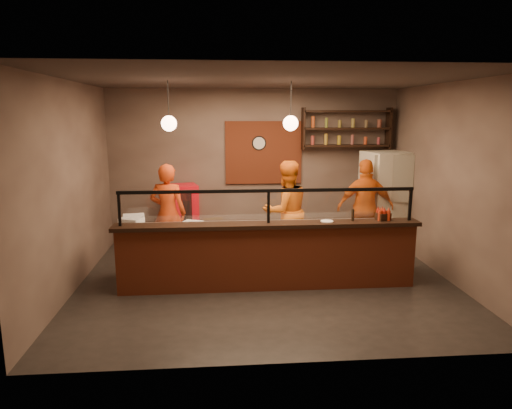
{
  "coord_description": "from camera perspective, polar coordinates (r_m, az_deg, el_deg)",
  "views": [
    {
      "loc": [
        -0.75,
        -7.04,
        2.7
      ],
      "look_at": [
        -0.14,
        0.3,
        1.23
      ],
      "focal_mm": 32.0,
      "sensor_mm": 36.0,
      "label": 1
    }
  ],
  "objects": [
    {
      "name": "brick_patch",
      "position": [
        9.59,
        0.96,
        6.49
      ],
      "size": [
        1.6,
        0.04,
        1.3
      ],
      "primitive_type": "cube",
      "color": "#953D20",
      "rests_on": "wall_back"
    },
    {
      "name": "wall_right",
      "position": [
        8.05,
        23.1,
        2.53
      ],
      "size": [
        0.0,
        5.0,
        5.0
      ],
      "primitive_type": "plane",
      "rotation": [
        1.57,
        0.0,
        -1.57
      ],
      "color": "#756256",
      "rests_on": "floor"
    },
    {
      "name": "wall_left",
      "position": [
        7.47,
        -22.24,
        1.98
      ],
      "size": [
        0.0,
        5.0,
        5.0
      ],
      "primitive_type": "plane",
      "rotation": [
        1.57,
        0.0,
        1.57
      ],
      "color": "#756256",
      "rests_on": "floor"
    },
    {
      "name": "sneeze_guard",
      "position": [
        6.91,
        1.57,
        0.19
      ],
      "size": [
        4.5,
        0.05,
        0.52
      ],
      "color": "white",
      "rests_on": "counter_ledge"
    },
    {
      "name": "prep_tub_c",
      "position": [
        7.21,
        -7.95,
        -2.68
      ],
      "size": [
        0.36,
        0.33,
        0.14
      ],
      "primitive_type": "cube",
      "rotation": [
        0.0,
        0.0,
        -0.42
      ],
      "color": "white",
      "rests_on": "worktop"
    },
    {
      "name": "counter_ledge",
      "position": [
        6.98,
        1.56,
        -2.55
      ],
      "size": [
        4.7,
        0.37,
        0.06
      ],
      "primitive_type": "cube",
      "color": "black",
      "rests_on": "service_counter"
    },
    {
      "name": "pizza_dough",
      "position": [
        7.36,
        0.12,
        -2.82
      ],
      "size": [
        0.69,
        0.69,
        0.01
      ],
      "primitive_type": "cylinder",
      "rotation": [
        0.0,
        0.0,
        0.42
      ],
      "color": "silver",
      "rests_on": "worktop"
    },
    {
      "name": "prep_tub_b",
      "position": [
        7.76,
        -15.03,
        -1.87
      ],
      "size": [
        0.38,
        0.33,
        0.17
      ],
      "primitive_type": "cube",
      "rotation": [
        0.0,
        0.0,
        0.19
      ],
      "color": "white",
      "rests_on": "worktop"
    },
    {
      "name": "pendant_right",
      "position": [
        7.33,
        4.35,
        10.1
      ],
      "size": [
        0.24,
        0.24,
        0.77
      ],
      "color": "black",
      "rests_on": "ceiling"
    },
    {
      "name": "condiment_caddy",
      "position": [
        7.42,
        15.6,
        -1.45
      ],
      "size": [
        0.24,
        0.21,
        0.11
      ],
      "primitive_type": "cube",
      "rotation": [
        0.0,
        0.0,
        0.32
      ],
      "color": "black",
      "rests_on": "counter_ledge"
    },
    {
      "name": "worktop",
      "position": [
        7.5,
        1.14,
        -2.8
      ],
      "size": [
        4.6,
        0.75,
        0.05
      ],
      "primitive_type": "cube",
      "color": "beige",
      "rests_on": "worktop_cabinet"
    },
    {
      "name": "ceiling",
      "position": [
        7.09,
        1.38,
        15.33
      ],
      "size": [
        6.0,
        6.0,
        0.0
      ],
      "primitive_type": "plane",
      "rotation": [
        3.14,
        0.0,
        0.0
      ],
      "color": "#3C332E",
      "rests_on": "wall_back"
    },
    {
      "name": "cook_left",
      "position": [
        8.49,
        -10.94,
        -1.08
      ],
      "size": [
        0.74,
        0.56,
        1.82
      ],
      "primitive_type": "imported",
      "rotation": [
        0.0,
        0.0,
        2.94
      ],
      "color": "red",
      "rests_on": "floor"
    },
    {
      "name": "prep_tub_a",
      "position": [
        7.57,
        -15.29,
        -2.23
      ],
      "size": [
        0.41,
        0.37,
        0.17
      ],
      "primitive_type": "cube",
      "rotation": [
        0.0,
        0.0,
        -0.4
      ],
      "color": "silver",
      "rests_on": "worktop"
    },
    {
      "name": "cook_mid",
      "position": [
        8.44,
        3.78,
        -0.82
      ],
      "size": [
        1.08,
        0.95,
        1.87
      ],
      "primitive_type": "imported",
      "rotation": [
        0.0,
        0.0,
        3.45
      ],
      "color": "orange",
      "rests_on": "floor"
    },
    {
      "name": "wall_front",
      "position": [
        4.73,
        4.51,
        -2.18
      ],
      "size": [
        6.0,
        0.0,
        6.0
      ],
      "primitive_type": "plane",
      "rotation": [
        -1.57,
        0.0,
        0.0
      ],
      "color": "#756256",
      "rests_on": "floor"
    },
    {
      "name": "red_cooler",
      "position": [
        9.44,
        -9.06,
        -1.42
      ],
      "size": [
        0.67,
        0.63,
        1.29
      ],
      "primitive_type": "cube",
      "rotation": [
        0.0,
        0.0,
        0.26
      ],
      "color": "red",
      "rests_on": "floor"
    },
    {
      "name": "wall_back",
      "position": [
        9.63,
        -0.25,
        4.72
      ],
      "size": [
        6.0,
        0.0,
        6.0
      ],
      "primitive_type": "plane",
      "rotation": [
        1.57,
        0.0,
        0.0
      ],
      "color": "#756256",
      "rests_on": "floor"
    },
    {
      "name": "cook_right",
      "position": [
        8.98,
        13.52,
        -0.39
      ],
      "size": [
        1.1,
        0.49,
        1.86
      ],
      "primitive_type": "imported",
      "rotation": [
        0.0,
        0.0,
        3.11
      ],
      "color": "#DE5F14",
      "rests_on": "floor"
    },
    {
      "name": "small_plate",
      "position": [
        7.13,
        8.86,
        -2.08
      ],
      "size": [
        0.25,
        0.25,
        0.01
      ],
      "primitive_type": "cylinder",
      "rotation": [
        0.0,
        0.0,
        -0.31
      ],
      "color": "white",
      "rests_on": "counter_ledge"
    },
    {
      "name": "fridge",
      "position": [
        9.58,
        15.81,
        0.51
      ],
      "size": [
        0.96,
        0.92,
        1.96
      ],
      "primitive_type": "cube",
      "rotation": [
        0.0,
        0.0,
        0.21
      ],
      "color": "beige",
      "rests_on": "floor"
    },
    {
      "name": "rolling_pin",
      "position": [
        7.5,
        -5.54,
        -2.41
      ],
      "size": [
        0.36,
        0.11,
        0.06
      ],
      "primitive_type": "cylinder",
      "rotation": [
        0.0,
        1.57,
        0.16
      ],
      "color": "yellow",
      "rests_on": "worktop"
    },
    {
      "name": "worktop_cabinet",
      "position": [
        7.62,
        1.12,
        -6.08
      ],
      "size": [
        4.6,
        0.75,
        0.85
      ],
      "primitive_type": "cube",
      "color": "gray",
      "rests_on": "floor"
    },
    {
      "name": "wall_clock",
      "position": [
        9.55,
        0.37,
        7.68
      ],
      "size": [
        0.3,
        0.04,
        0.3
      ],
      "primitive_type": "cylinder",
      "rotation": [
        1.57,
        0.0,
        0.0
      ],
      "color": "black",
      "rests_on": "wall_back"
    },
    {
      "name": "pepper_mill",
      "position": [
        7.23,
        12.0,
        -1.3
      ],
      "size": [
        0.05,
        0.05,
        0.19
      ],
      "primitive_type": "cylinder",
      "rotation": [
        0.0,
        0.0,
        0.32
      ],
      "color": "black",
      "rests_on": "counter_ledge"
    },
    {
      "name": "service_counter",
      "position": [
        7.12,
        1.54,
        -6.7
      ],
      "size": [
        4.6,
        0.25,
        1.0
      ],
      "primitive_type": "cube",
      "color": "#953D20",
      "rests_on": "floor"
    },
    {
      "name": "pendant_left",
      "position": [
        7.28,
        -10.83,
        9.93
      ],
      "size": [
        0.24,
        0.24,
        0.77
      ],
      "color": "black",
      "rests_on": "ceiling"
    },
    {
      "name": "wall_shelving",
      "position": [
        9.73,
        11.21,
        9.3
      ],
      "size": [
        1.84,
        0.28,
        0.85
      ],
      "color": "black",
      "rests_on": "wall_back"
    },
    {
      "name": "floor",
      "position": [
        7.57,
        1.27,
        -9.6
      ],
      "size": [
        6.0,
        6.0,
        0.0
      ],
      "primitive_type": "plane",
      "color": "black",
      "rests_on": "ground"
    }
  ]
}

